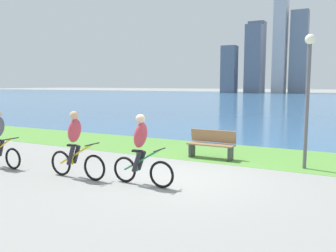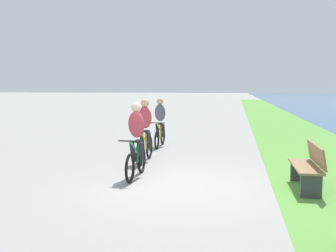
{
  "view_description": "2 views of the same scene",
  "coord_description": "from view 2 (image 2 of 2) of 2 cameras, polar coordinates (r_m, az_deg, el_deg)",
  "views": [
    {
      "loc": [
        3.76,
        -7.83,
        2.37
      ],
      "look_at": [
        -0.43,
        0.14,
        1.28
      ],
      "focal_mm": 37.73,
      "sensor_mm": 36.0,
      "label": 1
    },
    {
      "loc": [
        7.64,
        1.18,
        1.98
      ],
      "look_at": [
        -0.39,
        -0.24,
        1.18
      ],
      "focal_mm": 41.33,
      "sensor_mm": 36.0,
      "label": 2
    }
  ],
  "objects": [
    {
      "name": "cyclist_lead",
      "position": [
        8.55,
        -4.69,
        -2.09
      ],
      "size": [
        1.64,
        0.52,
        1.67
      ],
      "color": "black",
      "rests_on": "ground"
    },
    {
      "name": "cyclist_trailing",
      "position": [
        10.32,
        -3.42,
        -0.72
      ],
      "size": [
        1.75,
        0.52,
        1.69
      ],
      "color": "black",
      "rests_on": "ground"
    },
    {
      "name": "cyclist_distant_rear",
      "position": [
        12.99,
        -1.18,
        0.54
      ],
      "size": [
        1.61,
        0.52,
        1.64
      ],
      "color": "black",
      "rests_on": "ground"
    },
    {
      "name": "bench_near_path",
      "position": [
        8.07,
        20.01,
        -5.64
      ],
      "size": [
        1.5,
        0.47,
        0.9
      ],
      "color": "olive",
      "rests_on": "ground"
    },
    {
      "name": "ground_plane",
      "position": [
        7.98,
        1.23,
        -8.73
      ],
      "size": [
        300.0,
        300.0,
        0.0
      ],
      "primitive_type": "plane",
      "color": "gray"
    }
  ]
}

